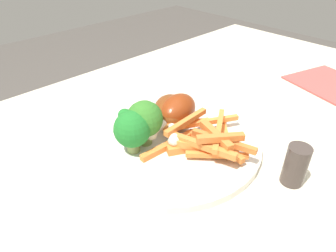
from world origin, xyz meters
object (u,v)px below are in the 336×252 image
dining_table (199,186)px  dinner_plate (168,140)px  carrot_fries_pile (206,139)px  chicken_drumstick_far (176,111)px  pepper_shaker (296,165)px  broccoli_floret_front (134,128)px  chicken_drumstick_near (171,112)px  broccoli_floret_middle (144,119)px

dining_table → dinner_plate: 0.13m
dining_table → carrot_fries_pile: (-0.03, -0.03, 0.14)m
dinner_plate → chicken_drumstick_far: bearing=26.6°
dining_table → chicken_drumstick_far: bearing=103.5°
dining_table → pepper_shaker: (0.01, -0.15, 0.14)m
broccoli_floret_front → chicken_drumstick_far: 0.10m
broccoli_floret_front → pepper_shaker: broccoli_floret_front is taller
dinner_plate → pepper_shaker: bearing=-71.7°
dinner_plate → carrot_fries_pile: 0.07m
dining_table → chicken_drumstick_near: 0.15m
chicken_drumstick_far → chicken_drumstick_near: bearing=120.2°
carrot_fries_pile → pepper_shaker: bearing=-72.0°
dining_table → carrot_fries_pile: size_ratio=6.77×
carrot_fries_pile → pepper_shaker: pepper_shaker is taller
broccoli_floret_front → broccoli_floret_middle: broccoli_floret_middle is taller
dinner_plate → carrot_fries_pile: size_ratio=1.66×
broccoli_floret_middle → chicken_drumstick_far: (0.07, 0.00, -0.02)m
chicken_drumstick_near → broccoli_floret_middle: bearing=-169.7°
chicken_drumstick_near → broccoli_floret_front: bearing=-169.7°
dining_table → chicken_drumstick_near: size_ratio=10.14×
dining_table → pepper_shaker: bearing=-85.9°
chicken_drumstick_near → chicken_drumstick_far: 0.01m
dinner_plate → carrot_fries_pile: bearing=-71.1°
broccoli_floret_middle → pepper_shaker: 0.22m
broccoli_floret_front → pepper_shaker: (0.12, -0.19, -0.02)m
carrot_fries_pile → pepper_shaker: size_ratio=3.00×
broccoli_floret_front → dining_table: bearing=-20.9°
chicken_drumstick_far → pepper_shaker: chicken_drumstick_far is taller
chicken_drumstick_far → dining_table: bearing=-76.5°
pepper_shaker → dining_table: bearing=94.1°
broccoli_floret_middle → chicken_drumstick_near: (0.07, 0.01, -0.02)m
chicken_drumstick_near → pepper_shaker: size_ratio=2.00×
broccoli_floret_middle → chicken_drumstick_near: broccoli_floret_middle is taller
dinner_plate → dining_table: bearing=-32.4°
broccoli_floret_middle → chicken_drumstick_near: size_ratio=0.61×
broccoli_floret_front → dinner_plate: bearing=-9.8°
broccoli_floret_middle → chicken_drumstick_near: bearing=10.3°
broccoli_floret_front → carrot_fries_pile: (0.08, -0.07, -0.02)m
pepper_shaker → broccoli_floret_middle: bearing=116.0°
broccoli_floret_front → broccoli_floret_middle: (0.02, 0.00, 0.00)m
dining_table → broccoli_floret_front: (-0.11, 0.04, 0.16)m
chicken_drumstick_far → carrot_fries_pile: bearing=-101.8°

